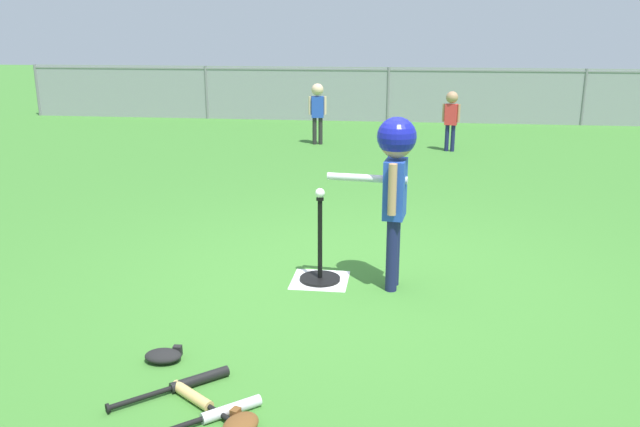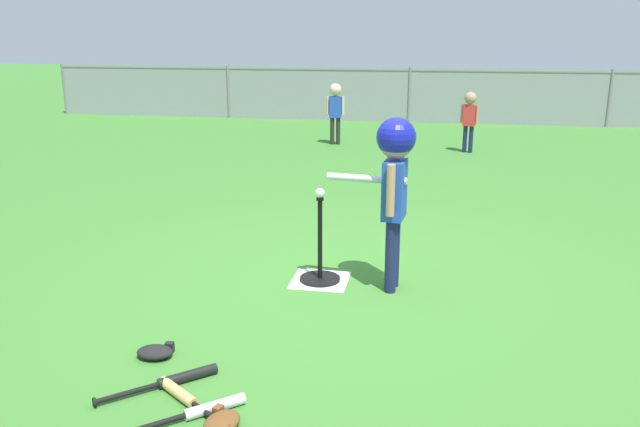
{
  "view_description": "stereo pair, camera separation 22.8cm",
  "coord_description": "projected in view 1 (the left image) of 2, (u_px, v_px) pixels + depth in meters",
  "views": [
    {
      "loc": [
        0.39,
        -4.69,
        1.9
      ],
      "look_at": [
        -0.24,
        -0.01,
        0.55
      ],
      "focal_mm": 36.02,
      "sensor_mm": 36.0,
      "label": 1
    },
    {
      "loc": [
        0.61,
        -4.65,
        1.9
      ],
      "look_at": [
        -0.24,
        -0.01,
        0.55
      ],
      "focal_mm": 36.02,
      "sensor_mm": 36.0,
      "label": 2
    }
  ],
  "objects": [
    {
      "name": "glove_by_plate",
      "position": [
        164.0,
        356.0,
        3.82
      ],
      "size": [
        0.23,
        0.18,
        0.07
      ],
      "color": "black",
      "rests_on": "ground_plane"
    },
    {
      "name": "batting_tee",
      "position": [
        320.0,
        268.0,
        5.03
      ],
      "size": [
        0.32,
        0.32,
        0.67
      ],
      "color": "black",
      "rests_on": "ground_plane"
    },
    {
      "name": "ground_plane",
      "position": [
        350.0,
        281.0,
        5.04
      ],
      "size": [
        60.0,
        60.0,
        0.0
      ],
      "primitive_type": "plane",
      "color": "#3D7A2D"
    },
    {
      "name": "spare_bat_wood",
      "position": [
        199.0,
        400.0,
        3.37
      ],
      "size": [
        0.53,
        0.41,
        0.06
      ],
      "color": "#DBB266",
      "rests_on": "ground_plane"
    },
    {
      "name": "spare_bat_black",
      "position": [
        188.0,
        383.0,
        3.53
      ],
      "size": [
        0.55,
        0.5,
        0.06
      ],
      "color": "black",
      "rests_on": "ground_plane"
    },
    {
      "name": "baseball_on_tee",
      "position": [
        320.0,
        193.0,
        4.87
      ],
      "size": [
        0.07,
        0.07,
        0.07
      ],
      "primitive_type": "sphere",
      "color": "white",
      "rests_on": "batting_tee"
    },
    {
      "name": "batter_child",
      "position": [
        395.0,
        168.0,
        4.67
      ],
      "size": [
        0.65,
        0.37,
        1.31
      ],
      "color": "#191E4C",
      "rests_on": "ground_plane"
    },
    {
      "name": "glove_near_bats",
      "position": [
        240.0,
        424.0,
        3.15
      ],
      "size": [
        0.22,
        0.26,
        0.07
      ],
      "color": "brown",
      "rests_on": "ground_plane"
    },
    {
      "name": "fielder_deep_right",
      "position": [
        318.0,
        105.0,
        10.91
      ],
      "size": [
        0.31,
        0.21,
        1.04
      ],
      "color": "#262626",
      "rests_on": "ground_plane"
    },
    {
      "name": "home_plate",
      "position": [
        320.0,
        280.0,
        5.06
      ],
      "size": [
        0.44,
        0.44,
        0.01
      ],
      "primitive_type": "cube",
      "color": "white",
      "rests_on": "ground_plane"
    },
    {
      "name": "spare_bat_silver",
      "position": [
        219.0,
        413.0,
        3.25
      ],
      "size": [
        0.54,
        0.47,
        0.06
      ],
      "color": "silver",
      "rests_on": "ground_plane"
    },
    {
      "name": "fielder_deep_left",
      "position": [
        451.0,
        113.0,
        10.29
      ],
      "size": [
        0.28,
        0.19,
        0.96
      ],
      "color": "#191E4C",
      "rests_on": "ground_plane"
    },
    {
      "name": "outfield_fence",
      "position": [
        388.0,
        93.0,
        13.65
      ],
      "size": [
        16.06,
        0.06,
        1.15
      ],
      "color": "slate",
      "rests_on": "ground_plane"
    }
  ]
}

